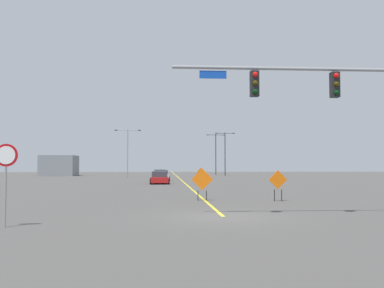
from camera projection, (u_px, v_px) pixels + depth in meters
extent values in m
plane|color=#4C4947|center=(223.00, 217.00, 16.97)|extent=(215.16, 215.16, 0.00)
cube|color=yellow|center=(177.00, 176.00, 76.54)|extent=(0.16, 119.53, 0.01)
cylinder|color=gray|center=(295.00, 69.00, 17.46)|extent=(10.07, 0.14, 0.14)
cube|color=black|center=(335.00, 85.00, 17.54)|extent=(0.34, 0.32, 1.05)
sphere|color=red|center=(336.00, 76.00, 17.39)|extent=(0.22, 0.22, 0.22)
sphere|color=#3C3106|center=(336.00, 84.00, 17.37)|extent=(0.22, 0.22, 0.22)
sphere|color=black|center=(337.00, 93.00, 17.36)|extent=(0.22, 0.22, 0.22)
cube|color=black|center=(254.00, 84.00, 17.32)|extent=(0.34, 0.32, 1.05)
sphere|color=red|center=(255.00, 74.00, 17.17)|extent=(0.22, 0.22, 0.22)
sphere|color=#3C3106|center=(255.00, 83.00, 17.15)|extent=(0.22, 0.22, 0.22)
sphere|color=black|center=(255.00, 92.00, 17.14)|extent=(0.22, 0.22, 0.22)
cube|color=#1447B7|center=(213.00, 75.00, 17.23)|extent=(1.10, 0.03, 0.32)
cylinder|color=gray|center=(5.00, 197.00, 14.13)|extent=(0.07, 0.07, 2.01)
cylinder|color=#B20F14|center=(6.00, 155.00, 14.20)|extent=(0.76, 0.03, 0.76)
cylinder|color=white|center=(6.00, 155.00, 14.18)|extent=(0.61, 0.01, 0.61)
cylinder|color=gray|center=(128.00, 153.00, 70.07)|extent=(0.16, 0.16, 7.93)
cylinder|color=gray|center=(122.00, 130.00, 70.19)|extent=(1.92, 0.08, 0.08)
cube|color=#262628|center=(116.00, 130.00, 70.13)|extent=(0.44, 0.24, 0.14)
cylinder|color=gray|center=(134.00, 130.00, 70.32)|extent=(1.92, 0.08, 0.08)
cube|color=#262628|center=(139.00, 130.00, 70.38)|extent=(0.44, 0.24, 0.14)
cylinder|color=black|center=(216.00, 154.00, 89.53)|extent=(0.16, 0.16, 8.54)
cylinder|color=black|center=(212.00, 135.00, 89.68)|extent=(1.72, 0.08, 0.08)
cube|color=#262628|center=(208.00, 135.00, 89.62)|extent=(0.44, 0.24, 0.14)
cylinder|color=black|center=(220.00, 135.00, 89.79)|extent=(1.72, 0.08, 0.08)
cube|color=#262628|center=(224.00, 135.00, 89.85)|extent=(0.44, 0.24, 0.14)
cylinder|color=black|center=(225.00, 154.00, 81.70)|extent=(0.16, 0.16, 8.31)
cylinder|color=black|center=(221.00, 133.00, 81.84)|extent=(1.66, 0.08, 0.08)
cube|color=#262628|center=(216.00, 133.00, 81.78)|extent=(0.44, 0.24, 0.14)
cylinder|color=black|center=(229.00, 133.00, 81.95)|extent=(1.66, 0.08, 0.08)
cube|color=#262628|center=(233.00, 133.00, 82.00)|extent=(0.44, 0.24, 0.14)
cube|color=orange|center=(202.00, 179.00, 24.68)|extent=(1.25, 0.29, 1.27)
cylinder|color=black|center=(198.00, 196.00, 24.67)|extent=(0.05, 0.05, 0.58)
cylinder|color=black|center=(206.00, 196.00, 24.60)|extent=(0.05, 0.05, 0.58)
cube|color=orange|center=(278.00, 180.00, 24.25)|extent=(1.08, 0.08, 1.08)
cylinder|color=black|center=(274.00, 195.00, 24.19)|extent=(0.05, 0.05, 0.67)
cylinder|color=black|center=(282.00, 195.00, 24.23)|extent=(0.05, 0.05, 0.67)
cube|color=orange|center=(201.00, 172.00, 52.92)|extent=(1.13, 0.09, 1.13)
cylinder|color=black|center=(199.00, 179.00, 52.87)|extent=(0.05, 0.05, 0.59)
cylinder|color=black|center=(203.00, 179.00, 52.88)|extent=(0.05, 0.05, 0.59)
cube|color=white|center=(160.00, 175.00, 64.87)|extent=(2.00, 4.27, 0.62)
cube|color=#333D47|center=(160.00, 171.00, 65.11)|extent=(1.77, 2.04, 0.58)
cylinder|color=black|center=(153.00, 177.00, 63.33)|extent=(0.23, 0.64, 0.64)
cylinder|color=black|center=(166.00, 177.00, 63.43)|extent=(0.23, 0.64, 0.64)
cylinder|color=black|center=(154.00, 176.00, 66.30)|extent=(0.23, 0.64, 0.64)
cylinder|color=black|center=(166.00, 176.00, 66.39)|extent=(0.23, 0.64, 0.64)
cube|color=#B7BABF|center=(161.00, 177.00, 55.52)|extent=(2.06, 4.35, 0.72)
cube|color=#333D47|center=(161.00, 172.00, 55.76)|extent=(1.78, 2.41, 0.50)
cylinder|color=black|center=(154.00, 179.00, 53.92)|extent=(0.25, 0.65, 0.64)
cylinder|color=black|center=(169.00, 179.00, 54.12)|extent=(0.25, 0.65, 0.64)
cylinder|color=black|center=(154.00, 178.00, 56.89)|extent=(0.25, 0.65, 0.64)
cylinder|color=black|center=(168.00, 178.00, 57.09)|extent=(0.25, 0.65, 0.64)
cube|color=red|center=(160.00, 180.00, 46.69)|extent=(1.93, 4.41, 0.58)
cube|color=#333D47|center=(160.00, 174.00, 46.94)|extent=(1.72, 2.45, 0.62)
cylinder|color=black|center=(151.00, 181.00, 45.08)|extent=(0.23, 0.64, 0.64)
cylinder|color=black|center=(168.00, 181.00, 45.23)|extent=(0.23, 0.64, 0.64)
cylinder|color=black|center=(151.00, 180.00, 48.13)|extent=(0.23, 0.64, 0.64)
cylinder|color=black|center=(168.00, 180.00, 48.28)|extent=(0.23, 0.64, 0.64)
cube|color=gray|center=(59.00, 166.00, 80.83)|extent=(6.32, 6.13, 3.85)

